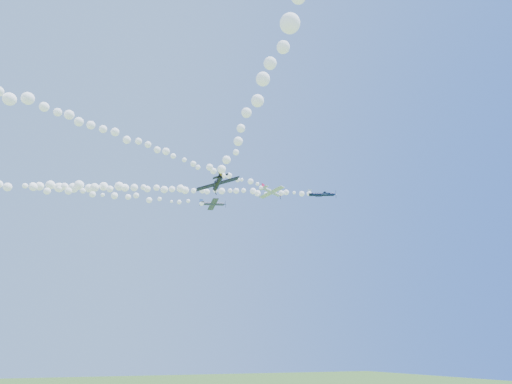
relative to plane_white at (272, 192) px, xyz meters
name	(u,v)px	position (x,y,z in m)	size (l,w,h in m)	color
plane_white	(272,192)	(0.00, 0.00, 0.00)	(6.94, 7.25, 2.63)	silver
smoke_trail_white	(116,134)	(-38.99, -17.40, -0.29)	(74.34, 34.60, 2.99)	white
plane_navy	(322,194)	(14.67, 0.00, 1.34)	(7.90, 8.22, 2.39)	#0D173D
smoke_trail_navy	(175,190)	(-22.06, 10.64, 1.13)	(69.05, 22.05, 3.07)	white
plane_grey	(213,204)	(-14.87, 0.80, -4.84)	(6.48, 6.76, 1.72)	#3D4058
smoke_trail_grey	(47,189)	(-50.50, 3.65, -5.26)	(67.44, 7.57, 2.97)	white
plane_black	(218,183)	(-24.07, -33.10, -13.32)	(6.54, 6.58, 2.66)	black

